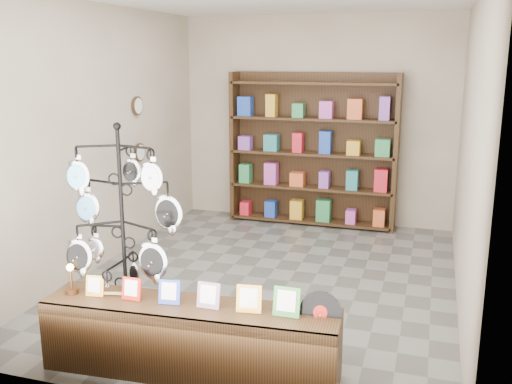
{
  "coord_description": "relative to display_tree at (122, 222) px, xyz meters",
  "views": [
    {
      "loc": [
        1.67,
        -5.72,
        2.4
      ],
      "look_at": [
        0.18,
        -1.0,
        1.23
      ],
      "focal_mm": 40.0,
      "sensor_mm": 36.0,
      "label": 1
    }
  ],
  "objects": [
    {
      "name": "back_shelving",
      "position": [
        0.69,
        4.11,
        -0.07
      ],
      "size": [
        2.42,
        0.36,
        2.2
      ],
      "color": "black",
      "rests_on": "ground"
    },
    {
      "name": "ground",
      "position": [
        0.69,
        1.82,
        -1.1
      ],
      "size": [
        5.0,
        5.0,
        0.0
      ],
      "primitive_type": "plane",
      "color": "slate",
      "rests_on": "ground"
    },
    {
      "name": "display_tree",
      "position": [
        0.0,
        0.0,
        0.0
      ],
      "size": [
        0.98,
        0.91,
        1.91
      ],
      "rotation": [
        0.0,
        0.0,
        0.16
      ],
      "color": "black",
      "rests_on": "ground"
    },
    {
      "name": "room_envelope",
      "position": [
        0.69,
        1.82,
        0.75
      ],
      "size": [
        5.0,
        5.0,
        5.0
      ],
      "color": "beige",
      "rests_on": "ground"
    },
    {
      "name": "wall_clocks",
      "position": [
        -1.28,
        2.62,
        0.4
      ],
      "size": [
        0.03,
        0.24,
        0.84
      ],
      "color": "black",
      "rests_on": "ground"
    },
    {
      "name": "front_shelf",
      "position": [
        0.68,
        -0.22,
        -0.82
      ],
      "size": [
        2.32,
        0.63,
        0.81
      ],
      "rotation": [
        0.0,
        0.0,
        0.07
      ],
      "color": "black",
      "rests_on": "ground"
    }
  ]
}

